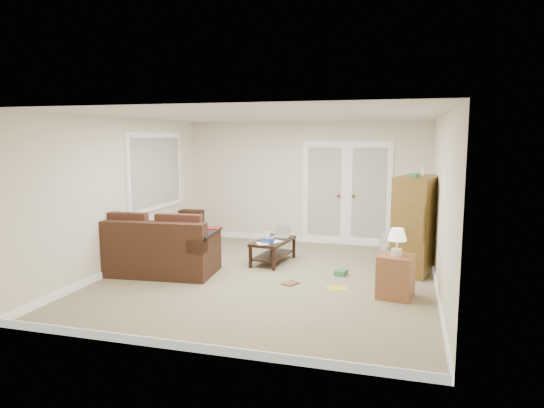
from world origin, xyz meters
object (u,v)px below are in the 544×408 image
(sectional_sofa, at_px, (158,242))
(tv_armoire, at_px, (416,224))
(side_cabinet, at_px, (396,273))
(coffee_table, at_px, (273,250))

(sectional_sofa, xyz_separation_m, tv_armoire, (4.36, 0.54, 0.44))
(tv_armoire, bearing_deg, sectional_sofa, -156.11)
(sectional_sofa, bearing_deg, side_cabinet, -16.78)
(sectional_sofa, distance_m, coffee_table, 2.05)
(tv_armoire, bearing_deg, side_cabinet, -83.99)
(coffee_table, xyz_separation_m, tv_armoire, (2.37, 0.06, 0.57))
(coffee_table, bearing_deg, side_cabinet, -24.62)
(sectional_sofa, relative_size, tv_armoire, 1.77)
(side_cabinet, bearing_deg, tv_armoire, 89.14)
(sectional_sofa, relative_size, side_cabinet, 3.10)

